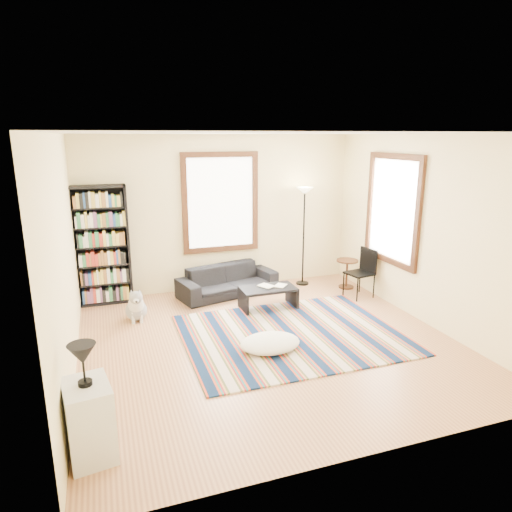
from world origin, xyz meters
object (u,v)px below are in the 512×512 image
object	(u,v)px
side_table	(347,274)
coffee_table	(268,298)
dog	(136,304)
floor_lamp	(304,237)
bookshelf	(101,246)
folding_chair	(359,273)
floor_cushion	(270,343)
sofa	(228,280)
white_cabinet	(89,421)

from	to	relation	value
side_table	coffee_table	bearing A→B (deg)	-163.76
dog	floor_lamp	bearing A→B (deg)	15.02
bookshelf	folding_chair	distance (m)	4.43
bookshelf	floor_cushion	bearing A→B (deg)	-52.01
dog	side_table	bearing A→B (deg)	5.86
sofa	bookshelf	xyz separation A→B (m)	(-2.08, 0.27, 0.74)
floor_lamp	bookshelf	bearing A→B (deg)	177.30
white_cabinet	folding_chair	bearing A→B (deg)	23.82
bookshelf	dog	distance (m)	1.28
coffee_table	folding_chair	xyz separation A→B (m)	(1.71, 0.00, 0.25)
coffee_table	floor_lamp	distance (m)	1.63
bookshelf	coffee_table	bearing A→B (deg)	-24.41
side_table	white_cabinet	xyz separation A→B (m)	(-4.50, -3.37, 0.08)
folding_chair	white_cabinet	xyz separation A→B (m)	(-4.45, -2.87, -0.08)
coffee_table	floor_cushion	size ratio (longest dim) A/B	1.11
dog	folding_chair	bearing A→B (deg)	-1.70
sofa	floor_cushion	world-z (taller)	sofa
bookshelf	coffee_table	xyz separation A→B (m)	(2.53, -1.15, -0.82)
floor_cushion	floor_lamp	xyz separation A→B (m)	(1.58, 2.42, 0.83)
folding_chair	floor_lamp	bearing A→B (deg)	112.40
sofa	floor_cushion	xyz separation A→B (m)	(-0.06, -2.32, -0.16)
bookshelf	white_cabinet	world-z (taller)	bookshelf
dog	coffee_table	bearing A→B (deg)	-4.26
floor_lamp	side_table	world-z (taller)	floor_lamp
white_cabinet	dog	xyz separation A→B (m)	(0.64, 3.07, -0.09)
side_table	sofa	bearing A→B (deg)	170.57
floor_cushion	side_table	world-z (taller)	side_table
floor_cushion	folding_chair	size ratio (longest dim) A/B	0.94
floor_cushion	dog	distance (m)	2.30
side_table	folding_chair	bearing A→B (deg)	-95.62
white_cabinet	dog	size ratio (longest dim) A/B	1.36
folding_chair	white_cabinet	size ratio (longest dim) A/B	1.23
floor_cushion	coffee_table	bearing A→B (deg)	70.64
side_table	floor_cushion	bearing A→B (deg)	-139.21
floor_cushion	white_cabinet	world-z (taller)	white_cabinet
bookshelf	dog	bearing A→B (deg)	-65.53
bookshelf	folding_chair	world-z (taller)	bookshelf
coffee_table	folding_chair	size ratio (longest dim) A/B	1.05
bookshelf	white_cabinet	distance (m)	4.07
coffee_table	side_table	distance (m)	1.83
floor_lamp	sofa	bearing A→B (deg)	-176.23
floor_lamp	folding_chair	bearing A→B (deg)	-56.74
white_cabinet	floor_lamp	bearing A→B (deg)	36.26
coffee_table	side_table	world-z (taller)	side_table
bookshelf	floor_lamp	distance (m)	3.61
sofa	floor_cushion	distance (m)	2.33
floor_lamp	side_table	size ratio (longest dim) A/B	3.44
floor_cushion	dog	world-z (taller)	dog
floor_cushion	folding_chair	bearing A→B (deg)	33.15
coffee_table	floor_lamp	xyz separation A→B (m)	(1.07, 0.98, 0.75)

